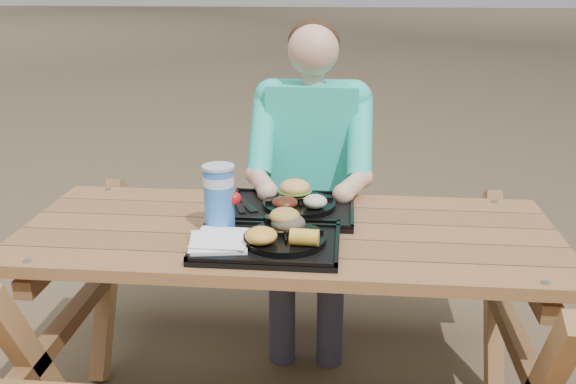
{
  "coord_description": "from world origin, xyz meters",
  "views": [
    {
      "loc": [
        0.19,
        -1.99,
        1.57
      ],
      "look_at": [
        0.0,
        0.0,
        0.88
      ],
      "focal_mm": 40.0,
      "sensor_mm": 36.0,
      "label": 1
    }
  ],
  "objects": [
    {
      "name": "tray_near",
      "position": [
        -0.05,
        -0.15,
        0.76
      ],
      "size": [
        0.45,
        0.35,
        0.02
      ],
      "primitive_type": "cube",
      "color": "black",
      "rests_on": "picnic_table"
    },
    {
      "name": "picnic_table",
      "position": [
        0.0,
        0.0,
        0.38
      ],
      "size": [
        1.8,
        1.49,
        0.75
      ],
      "primitive_type": null,
      "color": "#999999",
      "rests_on": "ground"
    },
    {
      "name": "tray_far",
      "position": [
        -0.0,
        0.15,
        0.76
      ],
      "size": [
        0.45,
        0.35,
        0.02
      ],
      "primitive_type": "cube",
      "color": "black",
      "rests_on": "picnic_table"
    },
    {
      "name": "condiment_bbq",
      "position": [
        -0.05,
        -0.03,
        0.79
      ],
      "size": [
        0.06,
        0.06,
        0.03
      ],
      "primitive_type": "cylinder",
      "color": "black",
      "rests_on": "tray_near"
    },
    {
      "name": "sandwich",
      "position": [
        0.01,
        -0.1,
        0.84
      ],
      "size": [
        0.1,
        0.1,
        0.11
      ],
      "primitive_type": null,
      "color": "#BB9542",
      "rests_on": "plate_near"
    },
    {
      "name": "potato_salad",
      "position": [
        0.09,
        0.1,
        0.81
      ],
      "size": [
        0.08,
        0.08,
        0.05
      ],
      "primitive_type": "ellipsoid",
      "color": "beige",
      "rests_on": "plate_far"
    },
    {
      "name": "diner",
      "position": [
        0.04,
        0.66,
        0.64
      ],
      "size": [
        0.48,
        0.84,
        1.28
      ],
      "primitive_type": null,
      "color": "#1A8AB7",
      "rests_on": "ground"
    },
    {
      "name": "mac_cheese",
      "position": [
        -0.06,
        -0.22,
        0.81
      ],
      "size": [
        0.1,
        0.1,
        0.05
      ],
      "primitive_type": "ellipsoid",
      "color": "#F7B741",
      "rests_on": "plate_near"
    },
    {
      "name": "napkin_stack",
      "position": [
        -0.2,
        -0.19,
        0.78
      ],
      "size": [
        0.2,
        0.2,
        0.02
      ],
      "primitive_type": "cube",
      "rotation": [
        0.0,
        0.0,
        0.16
      ],
      "color": "white",
      "rests_on": "tray_near"
    },
    {
      "name": "burger",
      "position": [
        0.01,
        0.21,
        0.84
      ],
      "size": [
        0.11,
        0.11,
        0.1
      ],
      "primitive_type": null,
      "color": "#F6AC56",
      "rests_on": "plate_far"
    },
    {
      "name": "baked_beans",
      "position": [
        -0.02,
        0.09,
        0.81
      ],
      "size": [
        0.09,
        0.09,
        0.04
      ],
      "primitive_type": "ellipsoid",
      "color": "#4C1E0F",
      "rests_on": "plate_far"
    },
    {
      "name": "soda_cup",
      "position": [
        -0.22,
        -0.05,
        0.87
      ],
      "size": [
        0.1,
        0.1,
        0.2
      ],
      "primitive_type": "cylinder",
      "color": "blue",
      "rests_on": "tray_near"
    },
    {
      "name": "corn_cob",
      "position": [
        0.07,
        -0.22,
        0.82
      ],
      "size": [
        0.09,
        0.09,
        0.05
      ],
      "primitive_type": null,
      "rotation": [
        0.0,
        0.0,
        -0.07
      ],
      "color": "yellow",
      "rests_on": "plate_near"
    },
    {
      "name": "condiment_mustard",
      "position": [
        0.02,
        -0.02,
        0.79
      ],
      "size": [
        0.05,
        0.05,
        0.03
      ],
      "primitive_type": "cylinder",
      "color": "orange",
      "rests_on": "tray_near"
    },
    {
      "name": "plate_far",
      "position": [
        0.03,
        0.16,
        0.78
      ],
      "size": [
        0.26,
        0.26,
        0.02
      ],
      "primitive_type": "cylinder",
      "color": "black",
      "rests_on": "tray_far"
    },
    {
      "name": "plate_near",
      "position": [
        0.01,
        -0.16,
        0.78
      ],
      "size": [
        0.26,
        0.26,
        0.02
      ],
      "primitive_type": "cylinder",
      "color": "black",
      "rests_on": "tray_near"
    },
    {
      "name": "cutlery_far",
      "position": [
        -0.17,
        0.16,
        0.77
      ],
      "size": [
        0.11,
        0.16,
        0.01
      ],
      "primitive_type": "cube",
      "rotation": [
        0.0,
        0.0,
        0.5
      ],
      "color": "black",
      "rests_on": "tray_far"
    }
  ]
}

